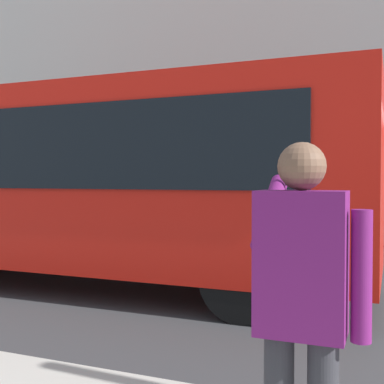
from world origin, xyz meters
The scene contains 4 objects.
ground_plane centered at (0.00, 0.00, 0.00)m, with size 60.00×60.00×0.00m, color #38383A.
building_facade_far centered at (-0.02, -6.80, 5.99)m, with size 28.00×1.55×12.00m.
red_bus centered at (3.58, 0.27, 1.68)m, with size 9.05×2.54×3.08m.
pedestrian_photographer centered at (-0.68, 4.61, 1.14)m, with size 0.53×0.52×1.70m.
Camera 1 is at (-1.06, 6.87, 1.68)m, focal length 46.08 mm.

